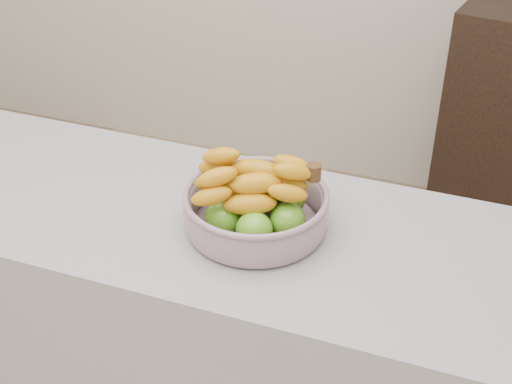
# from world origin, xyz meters

# --- Properties ---
(counter) EXTENTS (2.00, 0.60, 0.90)m
(counter) POSITION_xyz_m (0.00, 0.25, 0.45)
(counter) COLOR #94959C
(counter) RESTS_ON ground
(fruit_bowl) EXTENTS (0.34, 0.34, 0.18)m
(fruit_bowl) POSITION_xyz_m (0.25, 0.25, 0.96)
(fruit_bowl) COLOR #9FACBF
(fruit_bowl) RESTS_ON counter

